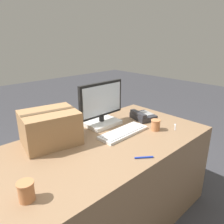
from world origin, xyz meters
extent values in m
plane|color=#38383D|center=(0.00, 0.00, 0.00)|extent=(12.00, 12.00, 0.00)
cube|color=#8C6B4C|center=(0.00, 0.00, 0.36)|extent=(1.80, 0.90, 0.72)
cube|color=white|center=(0.25, 0.26, 0.74)|extent=(0.29, 0.24, 0.03)
cylinder|color=black|center=(0.25, 0.26, 0.78)|extent=(0.04, 0.04, 0.05)
cube|color=black|center=(0.25, 0.26, 0.95)|extent=(0.45, 0.03, 0.29)
cube|color=silver|center=(0.25, 0.24, 0.95)|extent=(0.41, 0.01, 0.25)
cube|color=silver|center=(0.25, -0.02, 0.73)|extent=(0.44, 0.17, 0.02)
cube|color=silver|center=(0.25, -0.02, 0.75)|extent=(0.41, 0.14, 0.01)
cube|color=#2D2D33|center=(0.62, 0.09, 0.75)|extent=(0.22, 0.25, 0.05)
cube|color=#2D2D33|center=(0.57, 0.10, 0.79)|extent=(0.09, 0.20, 0.03)
cube|color=gray|center=(0.65, 0.08, 0.77)|extent=(0.13, 0.15, 0.01)
cylinder|color=#BC7547|center=(-0.63, -0.21, 0.77)|extent=(0.08, 0.08, 0.09)
cylinder|color=#BC7547|center=(-0.63, -0.21, 0.82)|extent=(0.08, 0.08, 0.01)
cylinder|color=#BC7547|center=(0.49, -0.15, 0.76)|extent=(0.07, 0.07, 0.08)
cylinder|color=#BC7547|center=(0.49, -0.15, 0.81)|extent=(0.08, 0.08, 0.01)
cube|color=silver|center=(0.66, -0.23, 0.73)|extent=(0.11, 0.07, 0.00)
ellipsoid|color=silver|center=(0.72, -0.20, 0.73)|extent=(0.03, 0.03, 0.00)
cube|color=#9E754C|center=(-0.25, 0.24, 0.84)|extent=(0.43, 0.38, 0.24)
cube|color=brown|center=(-0.25, 0.24, 0.97)|extent=(0.37, 0.11, 0.00)
cylinder|color=#1933B2|center=(0.08, -0.36, 0.73)|extent=(0.10, 0.08, 0.01)
camera|label=1|loc=(-0.91, -1.11, 1.47)|focal=35.00mm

